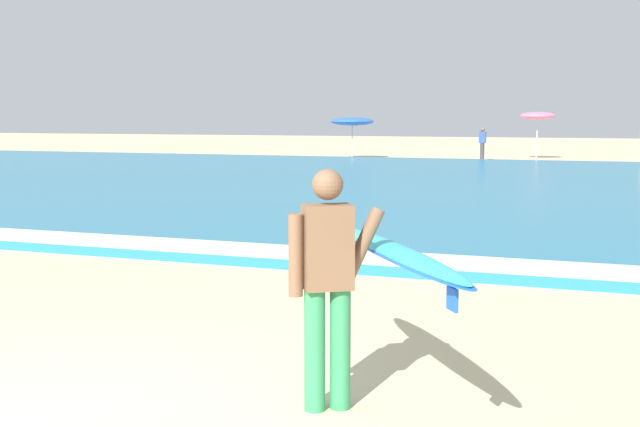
% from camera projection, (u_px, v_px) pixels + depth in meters
% --- Properties ---
extents(sea, '(120.00, 28.00, 0.14)m').
position_uv_depth(sea, '(491.00, 186.00, 24.13)').
color(sea, teal).
rests_on(sea, ground).
extents(surf_foam, '(120.00, 1.13, 0.01)m').
position_uv_depth(surf_foam, '(339.00, 255.00, 11.66)').
color(surf_foam, white).
rests_on(surf_foam, sea).
extents(surfer_with_board, '(1.80, 2.47, 1.73)m').
position_uv_depth(surfer_with_board, '(360.00, 267.00, 5.87)').
color(surfer_with_board, '#338E56').
rests_on(surfer_with_board, ground).
extents(beach_umbrella_0, '(2.13, 2.13, 2.05)m').
position_uv_depth(beach_umbrella_0, '(352.00, 122.00, 41.05)').
color(beach_umbrella_0, beige).
rests_on(beach_umbrella_0, ground).
extents(beach_umbrella_1, '(1.71, 1.72, 2.33)m').
position_uv_depth(beach_umbrella_1, '(538.00, 116.00, 40.48)').
color(beach_umbrella_1, beige).
rests_on(beach_umbrella_1, ground).
extents(beachgoer_near_row_mid, '(0.32, 0.20, 1.58)m').
position_uv_depth(beachgoer_near_row_mid, '(482.00, 143.00, 39.21)').
color(beachgoer_near_row_mid, '#383842').
rests_on(beachgoer_near_row_mid, ground).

